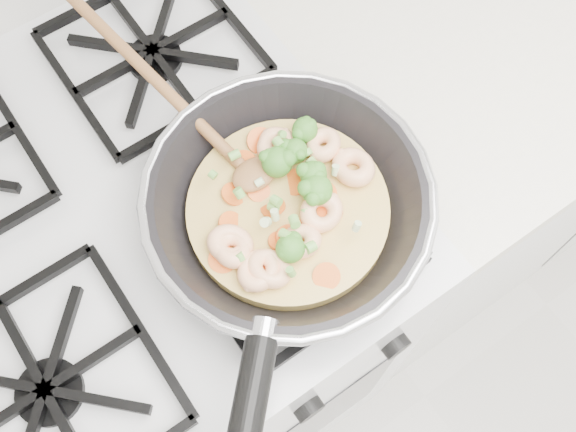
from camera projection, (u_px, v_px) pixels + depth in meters
stove at (170, 311)px, 1.18m from camera, size 0.60×0.60×0.92m
counter_right at (507, 95)px, 1.37m from camera, size 1.00×0.60×0.90m
skillet at (286, 208)px, 0.71m from camera, size 0.40×0.58×0.10m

